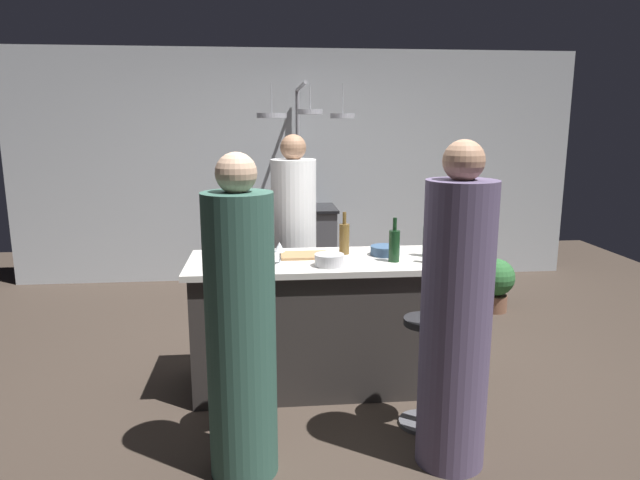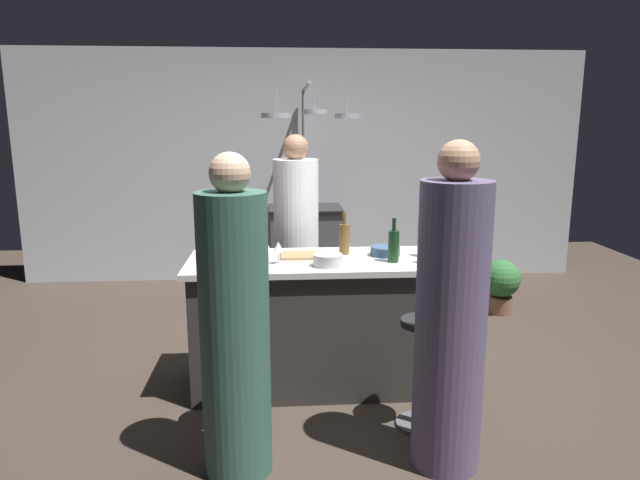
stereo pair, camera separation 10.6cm
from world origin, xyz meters
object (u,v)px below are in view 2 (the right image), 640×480
Objects in this scene: wine_bottle_dark at (254,245)px; mixing_bowl_steel at (328,260)px; wine_bottle_green at (428,241)px; wine_bottle_red at (394,245)px; guest_left at (235,331)px; mixing_bowl_wooden at (246,250)px; chef at (296,248)px; wine_bottle_amber at (344,238)px; guest_right at (451,322)px; wine_glass_by_chef at (278,248)px; potted_plant at (501,283)px; pepper_mill at (430,248)px; stove_range at (306,246)px; cutting_board at (304,255)px; mixing_bowl_blue at (385,251)px; bar_stool_right at (421,368)px; wine_glass_near_left_guest at (268,251)px; bar_stool_left at (236,374)px.

mixing_bowl_steel is (0.47, -0.10, -0.09)m from wine_bottle_dark.
wine_bottle_green is 0.29m from wine_bottle_red.
guest_left is 1.16m from mixing_bowl_wooden.
mixing_bowl_steel is (0.17, -1.01, 0.14)m from chef.
guest_right is at bearing -69.55° from wine_bottle_amber.
mixing_bowl_steel is (0.32, -0.09, -0.07)m from wine_glass_by_chef.
guest_right is at bearing -117.40° from potted_plant.
wine_bottle_green is at bearing 25.17° from wine_bottle_red.
pepper_mill is (0.84, -1.00, 0.21)m from chef.
cutting_board is (-0.12, -2.37, 0.46)m from stove_range.
mixing_bowl_blue is 1.44× the size of mixing_bowl_wooden.
guest_left is (-0.51, -3.43, 0.33)m from stove_range.
stove_range is at bearing 94.19° from wine_bottle_amber.
mixing_bowl_wooden is at bearing 129.10° from wine_glass_by_chef.
guest_left is 0.93m from wine_glass_by_chef.
stove_range is at bearing 100.13° from bar_stool_right.
wine_bottle_dark is (-0.33, -0.18, 0.12)m from cutting_board.
wine_bottle_green is 2.00× the size of wine_glass_near_left_guest.
wine_bottle_red is at bearing -154.83° from wine_bottle_green.
guest_left is (-0.36, -1.80, -0.02)m from chef.
stove_range is at bearing 77.18° from mixing_bowl_wooden.
wine_bottle_red is (-0.23, 0.07, 0.01)m from pepper_mill.
stove_range is at bearing 83.53° from wine_glass_by_chef.
wine_bottle_amber is at bearing 110.45° from guest_right.
chef is 1.22m from wine_bottle_green.
chef is 0.78m from wine_bottle_amber.
guest_right is 5.87× the size of wine_bottle_red.
chef is 11.73× the size of wine_glass_by_chef.
bar_stool_right is at bearing -122.55° from potted_plant.
wine_bottle_amber is at bearing 32.08° from wine_glass_near_left_guest.
wine_bottle_green is (0.18, 0.63, 0.64)m from bar_stool_right.
potted_plant is (2.37, 2.00, -0.08)m from bar_stool_left.
wine_bottle_dark reaches higher than wine_bottle_green.
mixing_bowl_blue is (-0.25, 0.25, -0.07)m from pepper_mill.
wine_bottle_amber is (0.32, -0.68, 0.22)m from chef.
bar_stool_right is 0.91m from wine_bottle_green.
mixing_bowl_blue is at bearing 47.62° from guest_left.
potted_plant is 3.56× the size of wine_glass_near_left_guest.
wine_bottle_green is (0.88, -0.81, 0.22)m from chef.
cutting_board is 0.37m from wine_glass_near_left_guest.
wine_bottle_amber is at bearing 166.62° from mixing_bowl_blue.
chef reaches higher than mixing_bowl_steel.
mixing_bowl_steel is at bearing -89.43° from stove_range.
wine_bottle_dark is at bearing 135.10° from wine_glass_near_left_guest.
guest_left is at bearing -124.36° from mixing_bowl_steel.
mixing_bowl_blue is at bearing 167.36° from wine_bottle_green.
chef is 1.55m from bar_stool_left.
stove_range is 2.75× the size of wine_bottle_dark.
bar_stool_left is 3.24× the size of pepper_mill.
wine_bottle_green is at bearing -42.84° from chef.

